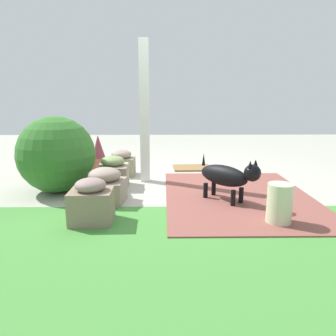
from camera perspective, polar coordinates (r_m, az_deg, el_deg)
ground_plane at (r=4.68m, az=-0.14°, el=-2.77°), size 12.00×12.00×0.00m
brick_path at (r=4.17m, az=12.20°, el=-4.89°), size 1.80×2.40×0.02m
lawn_patch at (r=2.51m, az=-13.97°, el=-17.30°), size 5.20×2.80×0.01m
porch_pillar at (r=4.69m, az=-4.15°, el=9.66°), size 0.13×0.13×2.01m
stone_planter_nearest at (r=5.20m, az=-8.16°, el=0.82°), size 0.41×0.37×0.41m
stone_planter_near at (r=4.55m, az=-9.64°, el=-0.80°), size 0.42×0.45×0.44m
stone_planter_mid at (r=3.90m, az=-11.02°, el=-3.10°), size 0.48×0.46×0.42m
stone_planter_far at (r=3.32m, az=-13.32°, el=-5.83°), size 0.42×0.37×0.45m
round_shrub at (r=4.43m, az=-19.03°, el=2.24°), size 0.99×0.99×0.99m
terracotta_pot_broad at (r=5.76m, az=-17.82°, el=2.67°), size 0.44×0.44×0.50m
terracotta_pot_tall at (r=5.43m, az=-21.96°, el=1.42°), size 0.28×0.28×0.77m
terracotta_pot_spiky at (r=5.68m, az=-12.12°, el=2.58°), size 0.26×0.26×0.59m
dog at (r=3.85m, az=10.43°, el=-1.37°), size 0.66×0.70×0.56m
ceramic_urn at (r=3.37m, az=19.00°, el=-6.01°), size 0.25×0.25×0.41m
doormat at (r=5.65m, az=4.29°, el=0.03°), size 0.67×0.51×0.03m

